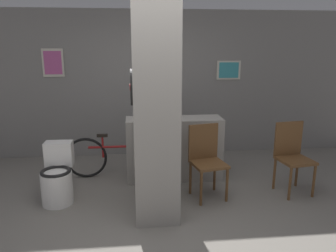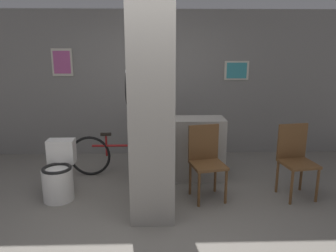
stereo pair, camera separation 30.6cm
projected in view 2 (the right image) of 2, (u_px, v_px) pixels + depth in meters
name	position (u px, v px, depth m)	size (l,w,h in m)	color
ground_plane	(151.00, 227.00, 3.71)	(14.00, 14.00, 0.00)	slate
wall_back	(153.00, 84.00, 5.94)	(8.00, 0.09, 2.60)	gray
pillar_center	(152.00, 106.00, 3.87)	(0.53, 1.00, 2.60)	gray
counter_shelf	(177.00, 149.00, 4.95)	(1.43, 0.44, 0.94)	gray
toilet	(59.00, 175.00, 4.34)	(0.40, 0.56, 0.75)	white
chair_near_pillar	(206.00, 158.00, 4.33)	(0.50, 0.50, 0.97)	brown
chair_by_doorway	(295.00, 157.00, 4.38)	(0.48, 0.48, 0.97)	brown
bicycle	(124.00, 155.00, 5.10)	(1.68, 0.42, 0.69)	black
bottle_tall	(153.00, 112.00, 4.79)	(0.08, 0.08, 0.29)	silver
bottle_short	(161.00, 113.00, 4.77)	(0.07, 0.07, 0.24)	olive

